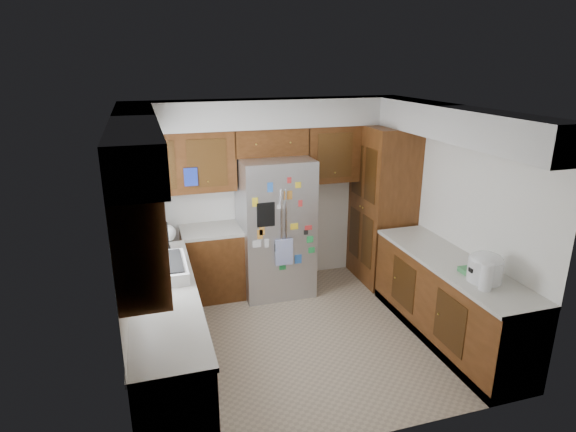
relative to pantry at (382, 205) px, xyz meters
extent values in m
plane|color=tan|center=(-1.50, -1.15, -1.07)|extent=(3.60, 3.60, 0.00)
cube|color=white|center=(-1.50, 0.45, 0.18)|extent=(3.60, 0.04, 2.50)
cube|color=white|center=(-3.30, -1.15, 0.18)|extent=(0.04, 3.20, 2.50)
cube|color=white|center=(0.30, -1.15, 0.18)|extent=(0.04, 3.20, 2.50)
cube|color=white|center=(-1.50, -2.75, 0.18)|extent=(3.60, 0.04, 2.50)
cube|color=white|center=(-1.50, -1.15, 1.43)|extent=(3.60, 3.20, 0.02)
cube|color=silver|center=(-1.50, 0.26, 1.25)|extent=(3.60, 0.38, 0.35)
cube|color=silver|center=(-3.11, -1.15, 1.25)|extent=(0.38, 3.20, 0.35)
cube|color=silver|center=(0.11, -1.15, 1.25)|extent=(0.38, 3.20, 0.35)
cube|color=#47250D|center=(-2.63, 0.28, 0.70)|extent=(1.33, 0.34, 0.75)
cube|color=#47250D|center=(-0.36, 0.28, 0.70)|extent=(1.33, 0.34, 0.75)
cube|color=#47250D|center=(-3.13, -2.30, 0.70)|extent=(0.34, 0.85, 0.75)
cube|color=white|center=(-3.29, -1.05, 0.53)|extent=(0.02, 0.90, 1.05)
cube|color=white|center=(-3.25, -1.05, 0.53)|extent=(0.01, 1.02, 1.15)
cube|color=#1E34B1|center=(-2.54, 0.09, 0.55)|extent=(0.16, 0.02, 0.22)
cube|color=beige|center=(-2.88, 0.09, 0.75)|extent=(0.16, 0.02, 0.20)
cube|color=#47250D|center=(-3.00, -1.45, -0.64)|extent=(0.60, 2.60, 0.88)
cube|color=#47250D|center=(-2.33, 0.15, -0.64)|extent=(0.75, 0.60, 0.88)
cube|color=beige|center=(-3.00, -1.45, -0.17)|extent=(0.63, 2.60, 0.04)
cube|color=beige|center=(-2.33, 0.15, -0.17)|extent=(0.75, 0.60, 0.04)
cube|color=black|center=(-3.00, -1.45, -1.02)|extent=(0.60, 2.60, 0.10)
cube|color=white|center=(-2.69, -2.30, -0.61)|extent=(0.01, 0.58, 0.80)
cube|color=#47250D|center=(0.00, -1.62, -0.64)|extent=(0.60, 2.25, 0.88)
cube|color=beige|center=(0.00, -1.62, -0.17)|extent=(0.63, 2.25, 0.04)
cube|color=black|center=(0.00, -1.62, -1.02)|extent=(0.60, 2.25, 0.10)
cube|color=#47250D|center=(0.00, 0.00, 0.00)|extent=(0.60, 0.90, 2.15)
cube|color=#A8A7AD|center=(-1.50, 0.05, -0.17)|extent=(0.90, 0.75, 1.80)
cylinder|color=silver|center=(-1.53, -0.34, -0.02)|extent=(0.02, 0.02, 0.90)
cylinder|color=silver|center=(-1.47, -0.34, -0.02)|extent=(0.02, 0.02, 0.90)
cube|color=black|center=(-1.72, -0.33, 0.12)|extent=(0.22, 0.01, 0.30)
cube|color=white|center=(-1.50, -0.35, -0.38)|extent=(0.22, 0.01, 0.34)
cube|color=black|center=(-1.21, -0.33, -0.15)|extent=(0.06, 0.00, 0.06)
cube|color=blue|center=(-1.66, -0.33, 0.46)|extent=(0.07, 0.00, 0.12)
cube|color=red|center=(-1.29, -0.33, 0.23)|extent=(0.05, 0.00, 0.08)
cube|color=green|center=(-1.16, -0.33, -0.25)|extent=(0.08, 0.00, 0.09)
cube|color=white|center=(-1.71, -0.33, -0.24)|extent=(0.05, 0.00, 0.11)
cube|color=black|center=(-1.58, -0.33, -0.31)|extent=(0.07, 0.00, 0.10)
cube|color=red|center=(-1.43, -0.33, 0.53)|extent=(0.05, 0.00, 0.07)
cube|color=orange|center=(-1.44, -0.33, 0.34)|extent=(0.10, 0.00, 0.11)
cube|color=white|center=(-1.54, -0.33, 0.21)|extent=(0.08, 0.00, 0.05)
cube|color=orange|center=(-1.77, -0.33, -0.08)|extent=(0.07, 0.00, 0.10)
cube|color=green|center=(-1.51, -0.33, -0.58)|extent=(0.08, 0.00, 0.08)
cube|color=white|center=(-1.84, -0.33, -0.24)|extent=(0.10, 0.00, 0.09)
cube|color=green|center=(-1.13, -0.33, -0.40)|extent=(0.08, 0.00, 0.07)
cube|color=green|center=(-1.43, -0.33, -0.46)|extent=(0.07, 0.00, 0.09)
cube|color=yellow|center=(-1.36, -0.33, -0.06)|extent=(0.10, 0.00, 0.08)
cube|color=red|center=(-1.18, -0.33, -0.10)|extent=(0.09, 0.00, 0.06)
cube|color=yellow|center=(-1.85, -0.33, 0.29)|extent=(0.07, 0.00, 0.11)
cube|color=yellow|center=(-1.32, -0.33, 0.46)|extent=(0.07, 0.00, 0.07)
cube|color=blue|center=(-1.31, -0.33, -0.50)|extent=(0.09, 0.00, 0.12)
cube|color=orange|center=(-1.80, -0.33, -0.12)|extent=(0.07, 0.00, 0.12)
cube|color=#47250D|center=(-1.50, 0.28, 0.90)|extent=(0.96, 0.34, 0.35)
sphere|color=#19389D|center=(-1.88, 0.31, 1.20)|extent=(0.25, 0.25, 0.25)
cylinder|color=black|center=(-1.34, 0.29, 1.16)|extent=(0.28, 0.28, 0.16)
ellipsoid|color=#333338|center=(-1.34, 0.29, 1.24)|extent=(0.26, 0.26, 0.12)
cube|color=white|center=(-3.00, -1.05, -0.09)|extent=(0.52, 0.70, 0.12)
cube|color=black|center=(-3.00, -1.05, -0.03)|extent=(0.44, 0.60, 0.02)
cylinder|color=silver|center=(-3.20, -1.05, 0.07)|extent=(0.02, 0.02, 0.30)
cylinder|color=silver|center=(-3.14, -1.05, 0.20)|extent=(0.16, 0.02, 0.02)
cube|color=yellow|center=(-2.85, -1.28, -0.13)|extent=(0.10, 0.18, 0.04)
cube|color=black|center=(-2.95, -0.58, -0.10)|extent=(0.18, 0.14, 0.10)
cylinder|color=black|center=(-2.95, -0.58, 0.09)|extent=(0.16, 0.16, 0.28)
cylinder|color=#A8A7AD|center=(-3.09, -0.37, -0.05)|extent=(0.14, 0.14, 0.20)
sphere|color=white|center=(-2.87, -0.13, -0.05)|extent=(0.20, 0.20, 0.20)
cube|color=#3F72B2|center=(-3.07, 0.02, -0.06)|extent=(0.14, 0.10, 0.18)
cube|color=#BFB28C|center=(-2.91, 0.07, -0.08)|extent=(0.10, 0.08, 0.14)
cylinder|color=white|center=(-2.97, -0.64, -0.10)|extent=(0.08, 0.08, 0.11)
cylinder|color=white|center=(0.00, -2.11, -0.05)|extent=(0.33, 0.33, 0.22)
ellipsoid|color=white|center=(0.00, -2.11, 0.06)|extent=(0.32, 0.32, 0.14)
cube|color=black|center=(-0.15, -2.11, -0.02)|extent=(0.04, 0.06, 0.04)
cylinder|color=white|center=(-0.12, -2.28, -0.02)|extent=(0.12, 0.12, 0.26)
camera|label=1|loc=(-3.06, -5.62, 1.89)|focal=30.00mm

